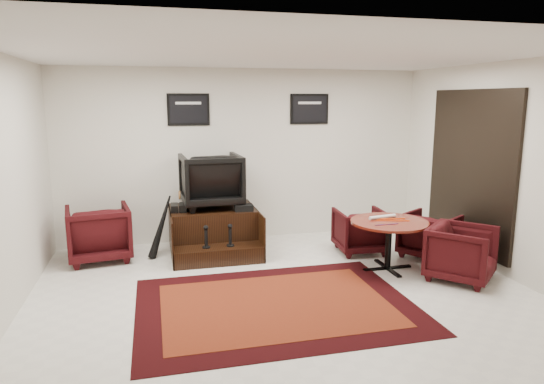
{
  "coord_description": "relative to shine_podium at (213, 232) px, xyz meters",
  "views": [
    {
      "loc": [
        -1.48,
        -5.34,
        2.31
      ],
      "look_at": [
        0.07,
        0.9,
        1.08
      ],
      "focal_mm": 32.0,
      "sensor_mm": 36.0,
      "label": 1
    }
  ],
  "objects": [
    {
      "name": "area_rug",
      "position": [
        0.43,
        -2.19,
        -0.3
      ],
      "size": [
        3.11,
        2.33,
        0.01
      ],
      "color": "black",
      "rests_on": "ground"
    },
    {
      "name": "table_chair_back",
      "position": [
        2.18,
        -0.58,
        0.06
      ],
      "size": [
        0.76,
        0.72,
        0.73
      ],
      "primitive_type": "imported",
      "rotation": [
        0.0,
        0.0,
        3.07
      ],
      "color": "black",
      "rests_on": "ground"
    },
    {
      "name": "room_shell",
      "position": [
        1.04,
        -1.74,
        1.48
      ],
      "size": [
        6.02,
        5.02,
        2.81
      ],
      "color": "silver",
      "rests_on": "ground"
    },
    {
      "name": "paper_roll",
      "position": [
        2.2,
        -1.25,
        0.4
      ],
      "size": [
        0.42,
        0.12,
        0.05
      ],
      "primitive_type": "cylinder",
      "rotation": [
        0.0,
        1.57,
        0.17
      ],
      "color": "silver",
      "rests_on": "meeting_table"
    },
    {
      "name": "ground",
      "position": [
        0.63,
        -1.86,
        -0.31
      ],
      "size": [
        6.0,
        6.0,
        0.0
      ],
      "primitive_type": "plane",
      "color": "silver",
      "rests_on": "ground"
    },
    {
      "name": "polish_kit",
      "position": [
        0.43,
        -0.25,
        0.41
      ],
      "size": [
        0.28,
        0.2,
        0.09
      ],
      "primitive_type": "cube",
      "rotation": [
        0.0,
        0.0,
        -0.05
      ],
      "color": "black",
      "rests_on": "shine_podium"
    },
    {
      "name": "shoes_pair",
      "position": [
        -0.51,
        -0.03,
        0.41
      ],
      "size": [
        0.24,
        0.3,
        0.11
      ],
      "color": "black",
      "rests_on": "shine_podium"
    },
    {
      "name": "armchair_side",
      "position": [
        -1.66,
        -0.0,
        0.13
      ],
      "size": [
        0.97,
        0.92,
        0.88
      ],
      "primitive_type": "imported",
      "rotation": [
        0.0,
        0.0,
        3.29
      ],
      "color": "black",
      "rests_on": "ground"
    },
    {
      "name": "shine_chair",
      "position": [
        0.0,
        0.14,
        0.82
      ],
      "size": [
        0.93,
        0.87,
        0.92
      ],
      "primitive_type": "imported",
      "rotation": [
        0.0,
        0.0,
        3.19
      ],
      "color": "black",
      "rests_on": "shine_podium"
    },
    {
      "name": "table_chair_corner",
      "position": [
        2.96,
        -1.98,
        0.08
      ],
      "size": [
        1.05,
        1.04,
        0.79
      ],
      "primitive_type": "imported",
      "rotation": [
        0.0,
        0.0,
        0.73
      ],
      "color": "black",
      "rests_on": "ground"
    },
    {
      "name": "shine_podium",
      "position": [
        0.0,
        0.0,
        0.0
      ],
      "size": [
        1.3,
        1.34,
        0.67
      ],
      "color": "black",
      "rests_on": "ground"
    },
    {
      "name": "umbrella_black",
      "position": [
        -0.79,
        -0.15,
        0.16
      ],
      "size": [
        0.35,
        0.13,
        0.93
      ],
      "primitive_type": null,
      "color": "black",
      "rests_on": "ground"
    },
    {
      "name": "table_clutter",
      "position": [
        2.25,
        -1.39,
        0.38
      ],
      "size": [
        0.57,
        0.32,
        0.01
      ],
      "color": "#F1460D",
      "rests_on": "meeting_table"
    },
    {
      "name": "umbrella_hooked",
      "position": [
        -0.77,
        0.02,
        0.16
      ],
      "size": [
        0.35,
        0.13,
        0.93
      ],
      "primitive_type": null,
      "color": "black",
      "rests_on": "ground"
    },
    {
      "name": "table_chair_window",
      "position": [
        3.07,
        -1.06,
        0.06
      ],
      "size": [
        0.94,
        0.96,
        0.73
      ],
      "primitive_type": "imported",
      "rotation": [
        0.0,
        0.0,
        2.13
      ],
      "color": "black",
      "rests_on": "ground"
    },
    {
      "name": "meeting_table",
      "position": [
        2.23,
        -1.39,
        0.29
      ],
      "size": [
        1.05,
        1.05,
        0.69
      ],
      "color": "#48100A",
      "rests_on": "ground"
    }
  ]
}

